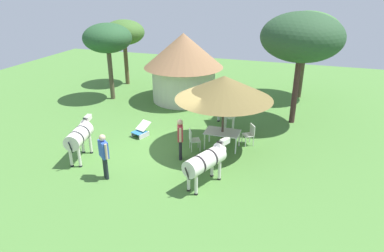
{
  "coord_description": "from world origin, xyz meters",
  "views": [
    {
      "loc": [
        4.73,
        -12.12,
        6.56
      ],
      "look_at": [
        0.64,
        0.22,
        1.0
      ],
      "focal_mm": 32.11,
      "sensor_mm": 36.0,
      "label": 1
    }
  ],
  "objects": [
    {
      "name": "zebra_toward_hut",
      "position": [
        -3.18,
        -2.06,
        1.0
      ],
      "size": [
        0.92,
        2.14,
        1.54
      ],
      "rotation": [
        0.0,
        0.0,
        0.22
      ],
      "color": "silver",
      "rests_on": "ground_plane"
    },
    {
      "name": "standing_watcher",
      "position": [
        -1.51,
        -3.03,
        1.03
      ],
      "size": [
        0.5,
        0.45,
        1.71
      ],
      "rotation": [
        0.0,
        0.0,
        -0.66
      ],
      "color": "black",
      "rests_on": "ground_plane"
    },
    {
      "name": "acacia_tree_left_background",
      "position": [
        -5.91,
        4.95,
        3.53
      ],
      "size": [
        2.73,
        2.73,
        4.38
      ],
      "color": "#4E4632",
      "rests_on": "ground_plane"
    },
    {
      "name": "zebra_nearest_camera",
      "position": [
        1.97,
        -2.31,
        0.92
      ],
      "size": [
        1.21,
        2.18,
        1.46
      ],
      "rotation": [
        0.0,
        0.0,
        5.87
      ],
      "color": "silver",
      "rests_on": "ground_plane"
    },
    {
      "name": "shade_umbrella",
      "position": [
        1.84,
        0.64,
        2.64
      ],
      "size": [
        3.94,
        3.94,
        3.12
      ],
      "color": "#4B3832",
      "rests_on": "ground_plane"
    },
    {
      "name": "striped_lounge_chair",
      "position": [
        -1.94,
        0.65,
        0.25
      ],
      "size": [
        0.79,
        0.95,
        0.61
      ],
      "rotation": [
        0.0,
        0.0,
        2.78
      ],
      "color": "#296FAE",
      "rests_on": "ground_plane"
    },
    {
      "name": "ground_plane",
      "position": [
        0.0,
        0.0,
        0.0
      ],
      "size": [
        36.0,
        36.0,
        0.0
      ],
      "primitive_type": "plane",
      "color": "#4C7D37"
    },
    {
      "name": "patio_chair_near_lawn",
      "position": [
        0.74,
        0.03,
        0.52
      ],
      "size": [
        0.58,
        0.59,
        0.9
      ],
      "rotation": [
        0.0,
        0.0,
        -1.06
      ],
      "color": "silver",
      "rests_on": "ground_plane"
    },
    {
      "name": "acacia_tree_far_lawn",
      "position": [
        4.67,
        8.73,
        3.87
      ],
      "size": [
        3.7,
        3.7,
        4.99
      ],
      "color": "#4F3F2D",
      "rests_on": "ground_plane"
    },
    {
      "name": "patio_chair_east_end",
      "position": [
        2.89,
        1.33,
        0.52
      ],
      "size": [
        0.59,
        0.6,
        0.9
      ],
      "rotation": [
        0.0,
        0.0,
        -4.13
      ],
      "color": "white",
      "rests_on": "ground_plane"
    },
    {
      "name": "acacia_tree_behind_hut",
      "position": [
        4.48,
        4.5,
        4.15
      ],
      "size": [
        3.75,
        3.75,
        5.29
      ],
      "color": "#482C2A",
      "rests_on": "ground_plane"
    },
    {
      "name": "guest_beside_umbrella",
      "position": [
        0.52,
        -0.86,
        1.02
      ],
      "size": [
        0.36,
        0.57,
        1.7
      ],
      "rotation": [
        0.0,
        0.0,
        5.08
      ],
      "color": "black",
      "rests_on": "ground_plane"
    },
    {
      "name": "patio_dining_table",
      "position": [
        1.84,
        0.64,
        0.66
      ],
      "size": [
        1.44,
        0.89,
        0.74
      ],
      "rotation": [
        0.0,
        0.0,
        0.0
      ],
      "color": "silver",
      "rests_on": "ground_plane"
    },
    {
      "name": "thatched_hut",
      "position": [
        -1.8,
        6.08,
        2.15
      ],
      "size": [
        4.53,
        4.53,
        3.87
      ],
      "rotation": [
        0.0,
        0.0,
        0.67
      ],
      "color": "beige",
      "rests_on": "ground_plane"
    },
    {
      "name": "acacia_tree_right_background",
      "position": [
        -6.6,
        8.09,
        3.39
      ],
      "size": [
        2.66,
        2.66,
        4.22
      ],
      "color": "brown",
      "rests_on": "ground_plane"
    },
    {
      "name": "zebra_by_umbrella",
      "position": [
        1.47,
        2.95,
        0.99
      ],
      "size": [
        1.39,
        2.07,
        1.52
      ],
      "rotation": [
        0.0,
        0.0,
        3.64
      ],
      "color": "silver",
      "rests_on": "ground_plane"
    }
  ]
}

